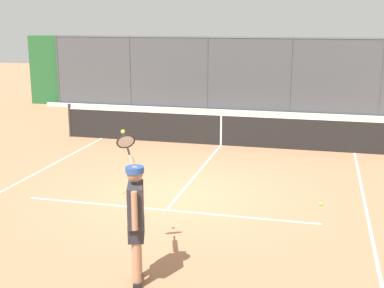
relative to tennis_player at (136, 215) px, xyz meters
name	(u,v)px	position (x,y,z in m)	size (l,w,h in m)	color
ground_plane	(180,194)	(0.44, -3.94, -1.04)	(60.00, 60.00, 0.00)	#B27551
court_line_markings	(163,214)	(0.44, -2.68, -1.04)	(7.81, 10.38, 0.01)	white
fence_backdrop	(250,75)	(0.44, -14.82, 0.45)	(19.63, 1.37, 3.04)	#474C51
tennis_net	(221,129)	(0.44, -8.61, -0.55)	(10.04, 0.09, 1.07)	#2D2D2D
tennis_player	(136,215)	(0.00, 0.00, 0.00)	(0.78, 1.31, 2.05)	black
tennis_ball_near_net	(123,192)	(1.67, -3.68, -1.01)	(0.07, 0.07, 0.07)	#D6E042
tennis_ball_by_sideline	(321,204)	(-2.55, -3.95, -1.01)	(0.07, 0.07, 0.07)	#D6E042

